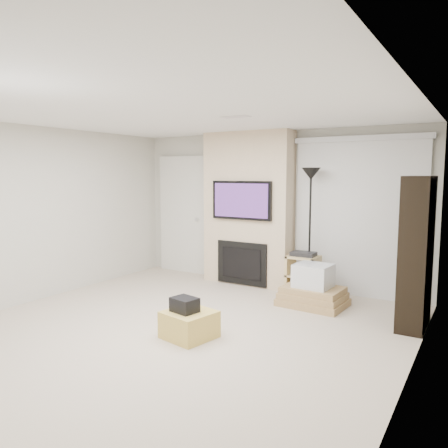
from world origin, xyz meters
The scene contains 15 objects.
floor centered at (0.00, 0.00, 0.00)m, with size 5.00×5.50×0.00m, color beige.
ceiling centered at (0.00, 0.00, 2.50)m, with size 5.00×5.50×0.00m, color white.
wall_back centered at (0.00, 2.75, 1.25)m, with size 5.00×2.50×0.00m, color beige.
wall_left centered at (-2.50, 0.00, 1.25)m, with size 5.50×2.50×0.00m, color beige.
wall_right centered at (2.50, 0.00, 1.25)m, with size 5.50×2.50×0.00m, color beige.
hvac_vent centered at (0.40, 0.80, 2.50)m, with size 0.35×0.18×0.01m, color silver.
ottoman centered at (0.25, 0.03, 0.15)m, with size 0.50×0.50×0.30m, color #D8B553.
black_bag centered at (0.22, 0.00, 0.38)m, with size 0.28×0.22×0.16m, color black.
fireplace_wall centered at (-0.35, 2.54, 1.24)m, with size 1.50×0.47×2.50m.
entry_door centered at (-1.80, 2.71, 1.05)m, with size 1.02×0.11×2.14m.
vertical_blinds centered at (1.40, 2.70, 1.27)m, with size 1.98×0.10×2.37m.
floor_lamp centered at (0.77, 2.42, 1.51)m, with size 0.28×0.28×1.91m.
av_stand centered at (0.71, 2.33, 0.35)m, with size 0.45×0.38×0.66m.
box_stack centered at (1.02, 1.89, 0.22)m, with size 0.91×0.71×0.58m.
bookshelf centered at (2.34, 1.73, 0.90)m, with size 0.30×0.80×1.80m.
Camera 1 is at (3.03, -3.79, 1.83)m, focal length 35.00 mm.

